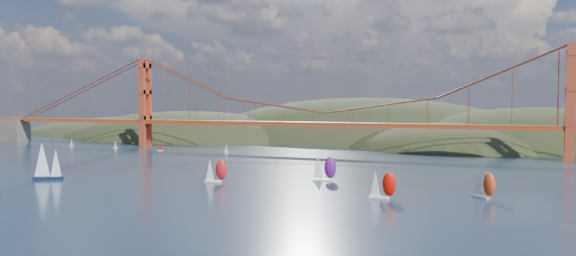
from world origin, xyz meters
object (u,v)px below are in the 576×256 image
(racer_2, at_px, (483,184))
(racer_rwb, at_px, (324,168))
(sloop_navy, at_px, (46,161))
(racer_0, at_px, (215,170))
(racer_1, at_px, (382,184))

(racer_2, relative_size, racer_rwb, 0.89)
(sloop_navy, distance_m, racer_2, 148.65)
(racer_0, xyz_separation_m, racer_rwb, (33.80, 17.54, 0.42))
(sloop_navy, height_order, racer_rwb, sloop_navy)
(racer_1, bearing_deg, racer_rwb, 134.71)
(racer_0, distance_m, racer_2, 88.20)
(sloop_navy, height_order, racer_1, sloop_navy)
(racer_0, bearing_deg, sloop_navy, -175.16)
(racer_2, bearing_deg, racer_rwb, -161.03)
(sloop_navy, bearing_deg, racer_2, -24.78)
(racer_0, relative_size, racer_rwb, 0.91)
(sloop_navy, distance_m, racer_0, 61.87)
(racer_rwb, bearing_deg, sloop_navy, -174.54)
(racer_0, height_order, racer_2, racer_0)
(sloop_navy, relative_size, racer_2, 1.72)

